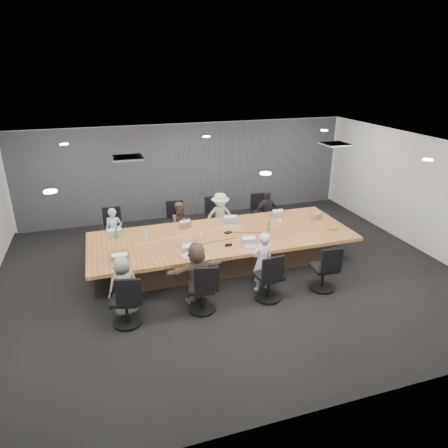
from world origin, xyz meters
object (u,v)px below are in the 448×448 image
object	(u,v)px
chair_1	(178,225)
chair_6	(269,280)
person_1	(181,224)
mug_brown	(123,254)
chair_3	(261,216)
person_3	(266,213)
person_2	(220,217)
snack_packet	(332,228)
laptop_4	(121,265)
laptop_6	(252,246)
laptop_5	(190,255)
bottle_clear	(146,235)
chair_7	(323,271)
chair_5	(202,291)
laptop_3	(275,215)
bottle_green_left	(116,233)
laptop_0	(115,234)
conference_table	(223,248)
laptop_2	(227,221)
chair_0	(114,232)
laptop_1	(185,226)
chair_4	(126,304)
person_0	(114,231)
chair_2	(217,220)
stapler	(228,245)
bottle_green_right	(269,226)
person_5	(197,273)
canvas_bag	(317,215)
person_6	(262,262)

from	to	relation	value
chair_1	chair_6	bearing A→B (deg)	116.50
person_1	mug_brown	xyz separation A→B (m)	(-1.55, -1.77, 0.21)
chair_3	person_3	xyz separation A→B (m)	(0.00, -0.35, 0.21)
person_2	snack_packet	bearing A→B (deg)	-30.23
laptop_4	laptop_6	world-z (taller)	same
laptop_5	bottle_clear	size ratio (longest dim) A/B	1.73
chair_1	snack_packet	bearing A→B (deg)	154.73
person_3	laptop_6	xyz separation A→B (m)	(-1.25, -2.15, 0.13)
chair_7	person_2	xyz separation A→B (m)	(-1.29, 3.05, 0.24)
chair_5	laptop_5	bearing A→B (deg)	101.72
chair_1	chair_5	world-z (taller)	chair_1
laptop_3	laptop_4	xyz separation A→B (m)	(-4.02, -1.60, 0.00)
person_3	bottle_green_left	bearing A→B (deg)	-174.51
chair_1	laptop_0	bearing A→B (deg)	36.73
chair_5	mug_brown	distance (m)	1.87
conference_table	chair_5	size ratio (longest dim) A/B	7.24
chair_1	chair_7	world-z (taller)	chair_1
laptop_3	laptop_2	bearing A→B (deg)	2.54
chair_0	laptop_1	distance (m)	1.91
chair_1	chair_4	bearing A→B (deg)	72.43
person_0	chair_1	bearing A→B (deg)	25.99
bottle_green_left	laptop_0	bearing A→B (deg)	96.65
laptop_5	laptop_3	bearing A→B (deg)	19.84
chair_2	stapler	world-z (taller)	chair_2
laptop_4	bottle_green_right	xyz separation A→B (m)	(3.45, 0.72, 0.11)
chair_7	laptop_0	bearing A→B (deg)	152.52
chair_1	bottle_green_right	xyz separation A→B (m)	(1.81, -1.78, 0.44)
chair_5	mug_brown	bearing A→B (deg)	147.32
chair_2	laptop_3	size ratio (longest dim) A/B	3.01
chair_7	laptop_5	xyz separation A→B (m)	(-2.60, 0.90, 0.34)
laptop_3	bottle_green_right	world-z (taller)	bottle_green_right
snack_packet	person_5	bearing A→B (deg)	-165.88
laptop_2	laptop_0	bearing A→B (deg)	13.41
bottle_green_right	canvas_bag	world-z (taller)	bottle_green_right
chair_4	laptop_5	distance (m)	1.69
chair_5	bottle_green_left	world-z (taller)	bottle_green_left
laptop_2	person_3	xyz separation A→B (m)	(1.31, 0.55, -0.13)
laptop_6	stapler	bearing A→B (deg)	170.04
person_6	bottle_green_right	world-z (taller)	person_6
person_3	person_5	xyz separation A→B (m)	(-2.62, -2.70, 0.01)
chair_3	laptop_2	size ratio (longest dim) A/B	2.39
laptop_0	bottle_clear	bearing A→B (deg)	140.24
person_2	chair_2	bearing A→B (deg)	99.10
laptop_0	laptop_5	world-z (taller)	same
chair_0	person_2	bearing A→B (deg)	174.70
chair_3	laptop_6	distance (m)	2.82
chair_3	chair_2	bearing A→B (deg)	4.90
chair_0	laptop_2	world-z (taller)	chair_0
laptop_3	snack_packet	xyz separation A→B (m)	(0.90, -1.26, 0.01)
person_5	mug_brown	xyz separation A→B (m)	(-1.31, 0.93, 0.16)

